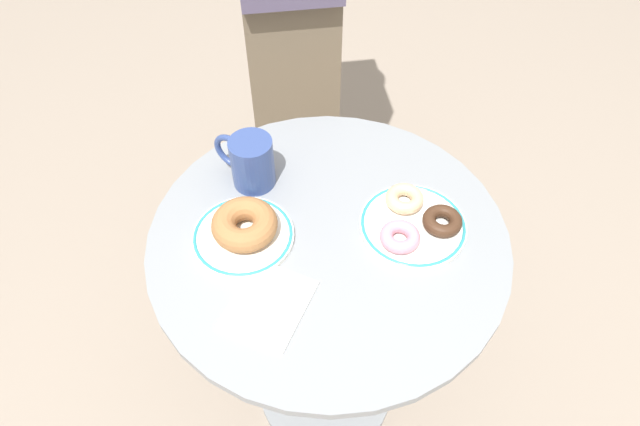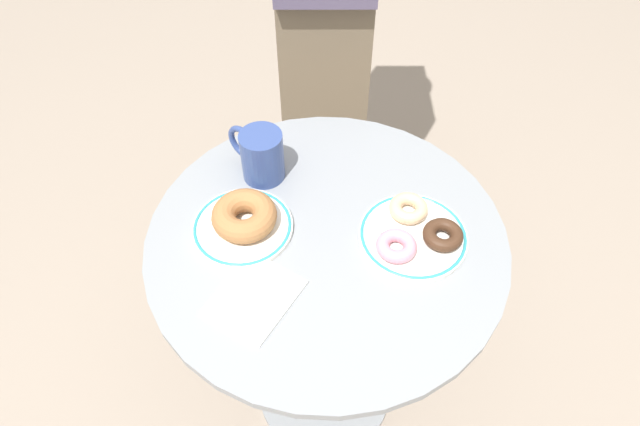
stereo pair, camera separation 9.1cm
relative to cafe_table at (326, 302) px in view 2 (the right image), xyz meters
The scene contains 10 objects.
ground_plane 0.48m from the cafe_table, ahead, with size 7.00×7.00×0.02m, color gray.
cafe_table is the anchor object (origin of this frame).
plate_left 0.28m from the cafe_table, 165.31° to the right, with size 0.18×0.18×0.01m.
plate_right 0.29m from the cafe_table, 16.90° to the left, with size 0.19×0.19×0.01m.
donut_cinnamon 0.31m from the cafe_table, 166.96° to the right, with size 0.12×0.12×0.04m, color #A36B3D.
donut_chocolate 0.33m from the cafe_table, 14.37° to the left, with size 0.07×0.07×0.02m, color #422819.
donut_glazed 0.30m from the cafe_table, 35.59° to the left, with size 0.07×0.07×0.02m, color #E0B789.
donut_pink_frosted 0.29m from the cafe_table, ahead, with size 0.07×0.07×0.02m, color pink.
paper_napkin 0.30m from the cafe_table, 112.69° to the right, with size 0.12×0.14×0.01m, color white.
coffee_mug 0.35m from the cafe_table, 149.06° to the left, with size 0.12×0.08×0.10m.
Camera 2 is at (0.19, -0.57, 1.48)m, focal length 30.73 mm.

